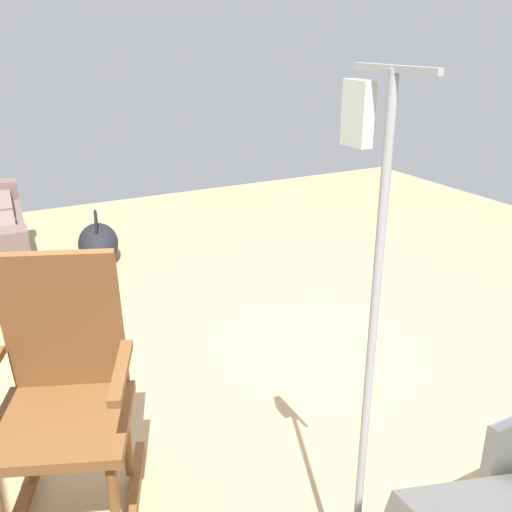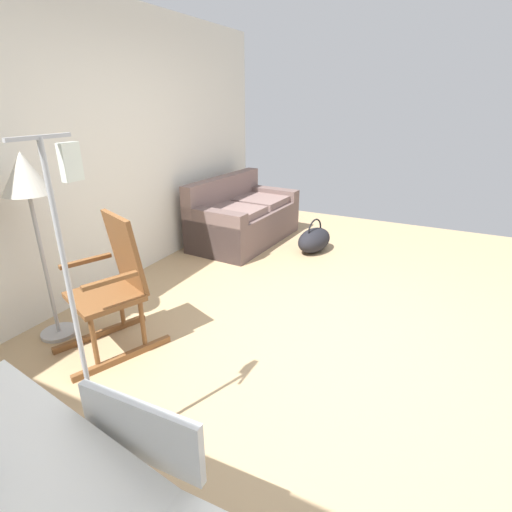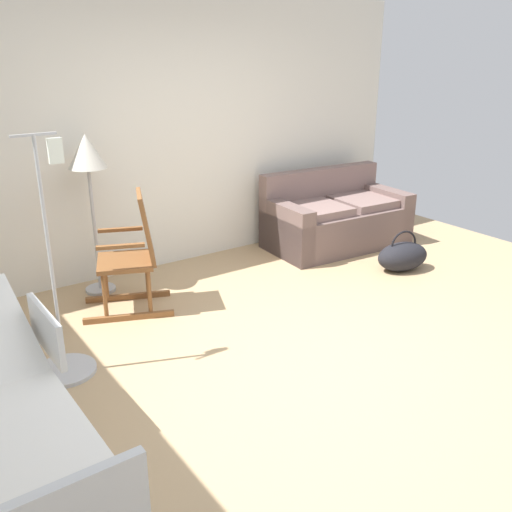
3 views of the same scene
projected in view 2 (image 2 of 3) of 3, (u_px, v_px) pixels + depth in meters
ground_plane at (324, 343)px, 3.14m from camera, size 7.31×7.31×0.00m
back_wall at (87, 153)px, 3.61m from camera, size 6.05×0.10×2.70m
couch at (243, 219)px, 5.30m from camera, size 1.65×0.95×0.85m
rocking_chair at (113, 287)px, 2.94m from camera, size 0.88×0.72×1.05m
floor_lamp at (27, 187)px, 2.80m from camera, size 0.34×0.34×1.48m
duffel_bag at (314, 240)px, 4.97m from camera, size 0.62×0.44×0.43m
iv_pole at (97, 422)px, 2.05m from camera, size 0.44×0.44×1.69m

